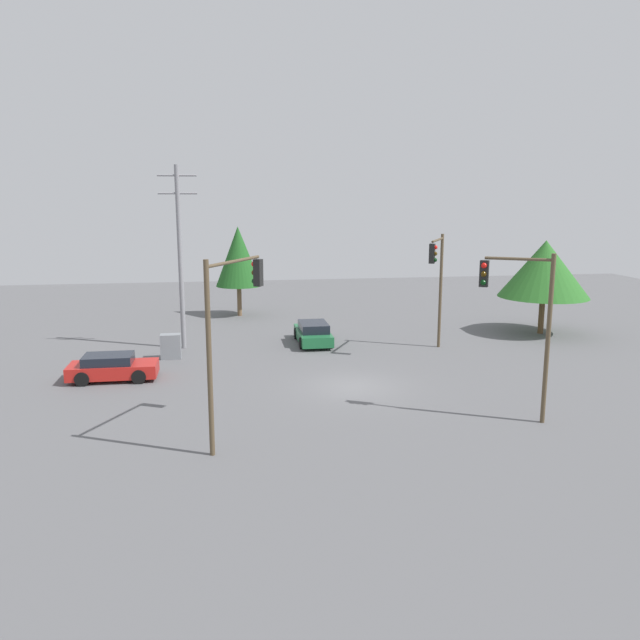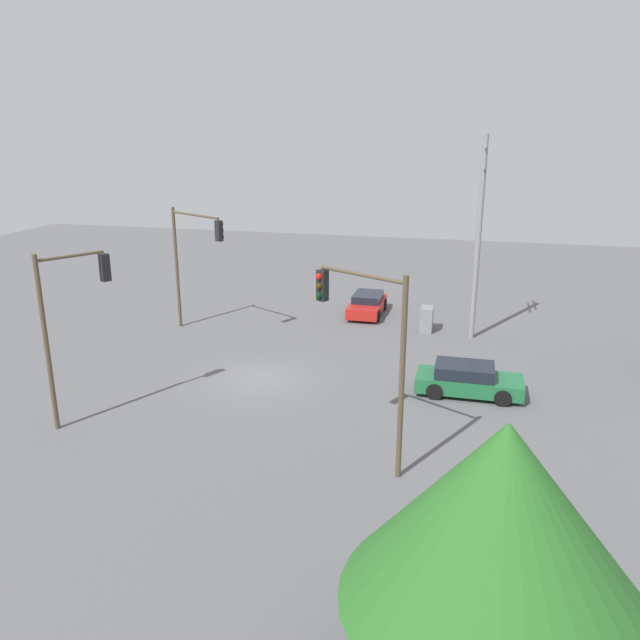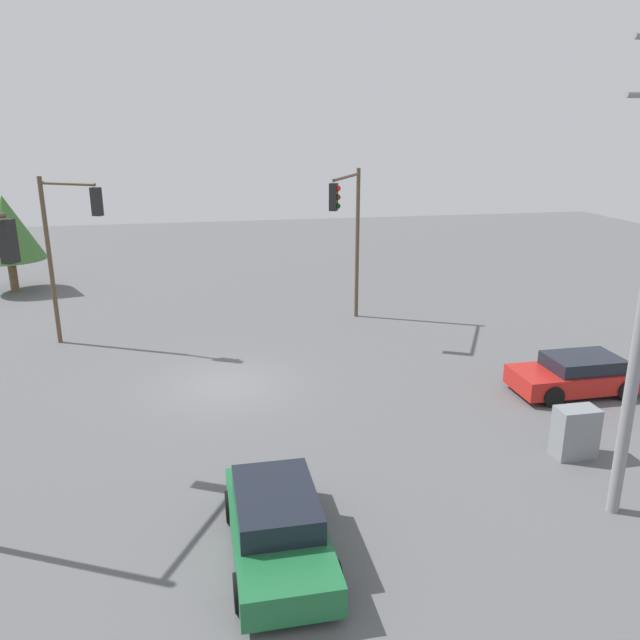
{
  "view_description": "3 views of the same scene",
  "coord_description": "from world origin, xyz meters",
  "px_view_note": "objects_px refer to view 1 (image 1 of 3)",
  "views": [
    {
      "loc": [
        5.91,
        27.83,
        8.76
      ],
      "look_at": [
        1.44,
        -0.89,
        3.1
      ],
      "focal_mm": 35.0,
      "sensor_mm": 36.0,
      "label": 1
    },
    {
      "loc": [
        -24.88,
        -9.04,
        10.93
      ],
      "look_at": [
        2.06,
        -2.31,
        2.37
      ],
      "focal_mm": 35.0,
      "sensor_mm": 36.0,
      "label": 2
    },
    {
      "loc": [
        -0.73,
        -20.15,
        8.47
      ],
      "look_at": [
        3.01,
        -1.55,
        2.63
      ],
      "focal_mm": 35.0,
      "sensor_mm": 36.0,
      "label": 3
    }
  ],
  "objects_px": {
    "sedan_green": "(313,333)",
    "traffic_signal_cross": "(438,274)",
    "traffic_signal_main": "(230,316)",
    "traffic_signal_aux": "(523,310)",
    "sedan_red": "(112,367)",
    "electrical_cabinet": "(171,346)"
  },
  "relations": [
    {
      "from": "traffic_signal_aux",
      "to": "traffic_signal_main",
      "type": "bearing_deg",
      "value": 32.34
    },
    {
      "from": "sedan_red",
      "to": "traffic_signal_main",
      "type": "bearing_deg",
      "value": 33.34
    },
    {
      "from": "sedan_green",
      "to": "traffic_signal_main",
      "type": "bearing_deg",
      "value": -109.1
    },
    {
      "from": "electrical_cabinet",
      "to": "traffic_signal_main",
      "type": "bearing_deg",
      "value": 104.32
    },
    {
      "from": "sedan_green",
      "to": "traffic_signal_cross",
      "type": "bearing_deg",
      "value": -25.5
    },
    {
      "from": "sedan_red",
      "to": "traffic_signal_cross",
      "type": "bearing_deg",
      "value": 99.81
    },
    {
      "from": "traffic_signal_aux",
      "to": "sedan_red",
      "type": "bearing_deg",
      "value": 4.54
    },
    {
      "from": "sedan_green",
      "to": "traffic_signal_cross",
      "type": "relative_size",
      "value": 0.66
    },
    {
      "from": "traffic_signal_cross",
      "to": "traffic_signal_aux",
      "type": "xyz_separation_m",
      "value": [
        0.51,
        11.36,
        -0.08
      ]
    },
    {
      "from": "sedan_red",
      "to": "traffic_signal_cross",
      "type": "distance_m",
      "value": 18.28
    },
    {
      "from": "traffic_signal_main",
      "to": "traffic_signal_aux",
      "type": "distance_m",
      "value": 11.37
    },
    {
      "from": "sedan_green",
      "to": "traffic_signal_cross",
      "type": "distance_m",
      "value": 8.41
    },
    {
      "from": "traffic_signal_aux",
      "to": "electrical_cabinet",
      "type": "relative_size",
      "value": 4.84
    },
    {
      "from": "sedan_red",
      "to": "electrical_cabinet",
      "type": "xyz_separation_m",
      "value": [
        -2.52,
        -3.81,
        0.07
      ]
    },
    {
      "from": "traffic_signal_main",
      "to": "traffic_signal_aux",
      "type": "height_order",
      "value": "traffic_signal_main"
    },
    {
      "from": "sedan_red",
      "to": "electrical_cabinet",
      "type": "height_order",
      "value": "electrical_cabinet"
    },
    {
      "from": "traffic_signal_main",
      "to": "traffic_signal_aux",
      "type": "relative_size",
      "value": 1.01
    },
    {
      "from": "sedan_green",
      "to": "sedan_red",
      "type": "bearing_deg",
      "value": -150.15
    },
    {
      "from": "traffic_signal_main",
      "to": "electrical_cabinet",
      "type": "xyz_separation_m",
      "value": [
        3.19,
        -12.49,
        -3.96
      ]
    },
    {
      "from": "electrical_cabinet",
      "to": "sedan_green",
      "type": "bearing_deg",
      "value": -163.77
    },
    {
      "from": "traffic_signal_main",
      "to": "sedan_red",
      "type": "bearing_deg",
      "value": 61.99
    },
    {
      "from": "sedan_green",
      "to": "traffic_signal_cross",
      "type": "height_order",
      "value": "traffic_signal_cross"
    }
  ]
}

